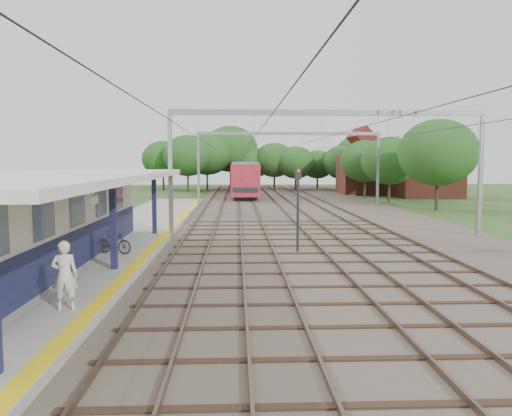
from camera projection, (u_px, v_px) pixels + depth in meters
name	position (u px, v px, depth m)	size (l,w,h in m)	color
ground	(296.00, 332.00, 12.38)	(160.00, 160.00, 0.00)	#2D4C1E
ballast_bed	(301.00, 211.00, 42.38)	(18.00, 90.00, 0.10)	#473D33
platform	(121.00, 239.00, 26.00)	(5.00, 52.00, 0.35)	gray
yellow_stripe	(164.00, 236.00, 26.07)	(0.45, 52.00, 0.01)	yellow
station_building	(40.00, 220.00, 18.80)	(3.41, 18.00, 3.40)	beige
canopy	(59.00, 178.00, 17.70)	(6.40, 20.00, 3.44)	#121539
rail_tracks	(271.00, 209.00, 42.27)	(11.80, 88.00, 0.15)	brown
catenary_system	(301.00, 144.00, 37.15)	(17.22, 88.00, 7.00)	gray
tree_band	(274.00, 156.00, 68.90)	(31.72, 30.88, 8.82)	#382619
house_near	(427.00, 172.00, 58.70)	(7.00, 6.12, 7.89)	brown
house_far	(371.00, 169.00, 64.45)	(8.00, 6.12, 8.66)	brown
person	(65.00, 275.00, 13.02)	(0.67, 0.44, 1.84)	silver
bicycle	(114.00, 242.00, 20.97)	(0.45, 1.61, 0.96)	black
train	(243.00, 175.00, 70.40)	(3.11, 38.72, 4.07)	black
signal_post	(298.00, 202.00, 22.76)	(0.28, 0.25, 3.90)	black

